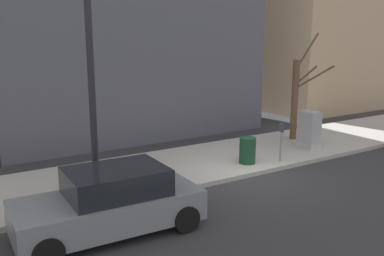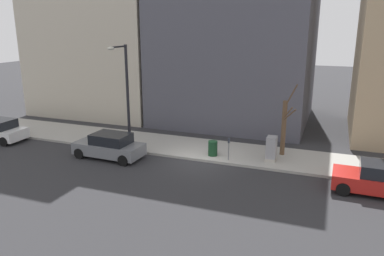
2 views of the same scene
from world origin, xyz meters
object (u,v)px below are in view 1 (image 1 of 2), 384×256
(parking_meter, at_px, (281,138))
(streetlamp, at_px, (94,54))
(utility_box, at_px, (309,130))
(bare_tree, at_px, (296,97))
(parked_car_grey, at_px, (111,202))
(trash_bin, at_px, (248,150))

(parking_meter, bearing_deg, streetlamp, 91.45)
(utility_box, height_order, bare_tree, bare_tree)
(parked_car_grey, distance_m, streetlamp, 3.65)
(parked_car_grey, height_order, parking_meter, parked_car_grey)
(parked_car_grey, distance_m, trash_bin, 6.23)
(parked_car_grey, xyz_separation_m, utility_box, (2.59, -9.26, 0.11))
(utility_box, bearing_deg, parking_meter, 110.12)
(bare_tree, bearing_deg, utility_box, 158.59)
(parking_meter, relative_size, bare_tree, 0.31)
(bare_tree, height_order, trash_bin, bare_tree)
(parking_meter, height_order, trash_bin, parking_meter)
(parked_car_grey, xyz_separation_m, parking_meter, (1.74, -6.94, 0.24))
(streetlamp, relative_size, bare_tree, 1.47)
(parking_meter, distance_m, streetlamp, 7.28)
(streetlamp, height_order, bare_tree, streetlamp)
(streetlamp, relative_size, trash_bin, 7.22)
(parked_car_grey, xyz_separation_m, bare_tree, (3.85, -9.75, 1.21))
(parked_car_grey, relative_size, streetlamp, 0.65)
(bare_tree, bearing_deg, parking_meter, 126.83)
(streetlamp, bearing_deg, parking_meter, -88.55)
(utility_box, distance_m, streetlamp, 9.54)
(utility_box, height_order, streetlamp, streetlamp)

